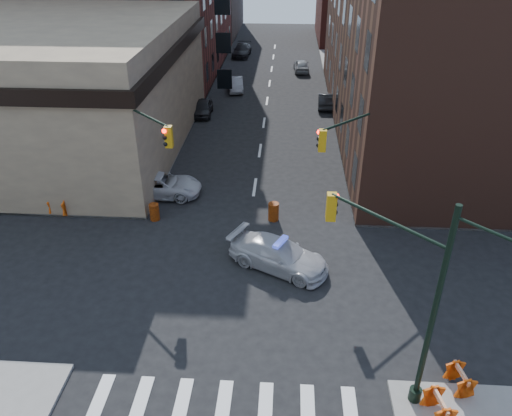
# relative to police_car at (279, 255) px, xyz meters

# --- Properties ---
(ground) EXTENTS (140.00, 140.00, 0.00)m
(ground) POSITION_rel_police_car_xyz_m (-1.75, -1.47, -0.74)
(ground) COLOR black
(ground) RESTS_ON ground
(sidewalk_nw) EXTENTS (34.00, 54.50, 0.15)m
(sidewalk_nw) POSITION_rel_police_car_xyz_m (-24.75, 31.28, -0.66)
(sidewalk_nw) COLOR gray
(sidewalk_nw) RESTS_ON ground
(sidewalk_ne) EXTENTS (34.00, 54.50, 0.15)m
(sidewalk_ne) POSITION_rel_police_car_xyz_m (21.25, 31.28, -0.66)
(sidewalk_ne) COLOR gray
(sidewalk_ne) RESTS_ON ground
(bank_building) EXTENTS (22.00, 22.00, 9.00)m
(bank_building) POSITION_rel_police_car_xyz_m (-18.75, 15.03, 3.76)
(bank_building) COLOR tan
(bank_building) RESTS_ON ground
(commercial_row_ne) EXTENTS (14.00, 34.00, 14.00)m
(commercial_row_ne) POSITION_rel_police_car_xyz_m (11.25, 21.03, 6.26)
(commercial_row_ne) COLOR #4B291E
(commercial_row_ne) RESTS_ON ground
(signal_pole_se) EXTENTS (5.40, 5.27, 8.00)m
(signal_pole_se) POSITION_rel_police_car_xyz_m (4.29, -6.99, 3.88)
(signal_pole_se) COLOR black
(signal_pole_se) RESTS_ON sidewalk_se
(signal_pole_nw) EXTENTS (3.58, 3.67, 8.00)m
(signal_pole_nw) POSITION_rel_police_car_xyz_m (-7.60, 3.87, 3.60)
(signal_pole_nw) COLOR black
(signal_pole_nw) RESTS_ON sidewalk_nw
(signal_pole_ne) EXTENTS (3.67, 3.58, 8.00)m
(signal_pole_ne) POSITION_rel_police_car_xyz_m (4.09, 3.88, 3.60)
(signal_pole_ne) COLOR black
(signal_pole_ne) RESTS_ON sidewalk_ne
(tree_ne_near) EXTENTS (3.00, 3.00, 4.85)m
(tree_ne_near) POSITION_rel_police_car_xyz_m (5.75, 24.53, 2.75)
(tree_ne_near) COLOR black
(tree_ne_near) RESTS_ON sidewalk_ne
(tree_ne_far) EXTENTS (3.00, 3.00, 4.85)m
(tree_ne_far) POSITION_rel_police_car_xyz_m (5.75, 32.53, 2.75)
(tree_ne_far) COLOR black
(tree_ne_far) RESTS_ON sidewalk_ne
(police_car) EXTENTS (5.48, 4.14, 1.48)m
(police_car) POSITION_rel_police_car_xyz_m (0.00, 0.00, 0.00)
(police_car) COLOR #BAB9BE
(police_car) RESTS_ON ground
(pickup) EXTENTS (5.09, 2.38, 1.41)m
(pickup) POSITION_rel_police_car_xyz_m (-7.55, 7.10, -0.03)
(pickup) COLOR silver
(pickup) RESTS_ON ground
(parked_car_wnear) EXTENTS (1.70, 3.91, 1.31)m
(parked_car_wnear) POSITION_rel_police_car_xyz_m (-7.25, 22.16, -0.08)
(parked_car_wnear) COLOR black
(parked_car_wnear) RESTS_ON ground
(parked_car_wfar) EXTENTS (1.88, 4.08, 1.30)m
(parked_car_wfar) POSITION_rel_police_car_xyz_m (-5.06, 29.70, -0.09)
(parked_car_wfar) COLOR #999BA2
(parked_car_wfar) RESTS_ON ground
(parked_car_wdeep) EXTENTS (2.32, 5.16, 1.47)m
(parked_car_wdeep) POSITION_rel_police_car_xyz_m (-5.79, 44.70, -0.00)
(parked_car_wdeep) COLOR black
(parked_car_wdeep) RESTS_ON ground
(parked_car_enear) EXTENTS (1.55, 4.01, 1.30)m
(parked_car_enear) POSITION_rel_police_car_xyz_m (3.75, 25.08, -0.09)
(parked_car_enear) COLOR black
(parked_car_enear) RESTS_ON ground
(parked_car_efar) EXTENTS (1.85, 4.14, 1.38)m
(parked_car_efar) POSITION_rel_police_car_xyz_m (1.69, 37.54, -0.05)
(parked_car_efar) COLOR gray
(parked_car_efar) RESTS_ON ground
(pedestrian_a) EXTENTS (0.80, 0.75, 1.84)m
(pedestrian_a) POSITION_rel_police_car_xyz_m (-10.70, 5.97, 0.33)
(pedestrian_a) COLOR black
(pedestrian_a) RESTS_ON sidewalk_nw
(pedestrian_b) EXTENTS (0.94, 0.81, 1.68)m
(pedestrian_b) POSITION_rel_police_car_xyz_m (-12.88, 7.10, 0.25)
(pedestrian_b) COLOR black
(pedestrian_b) RESTS_ON sidewalk_nw
(pedestrian_c) EXTENTS (1.16, 0.84, 1.82)m
(pedestrian_c) POSITION_rel_police_car_xyz_m (-12.37, 6.33, 0.32)
(pedestrian_c) COLOR #1F272F
(pedestrian_c) RESTS_ON sidewalk_nw
(barrel_road) EXTENTS (0.76, 0.76, 1.08)m
(barrel_road) POSITION_rel_police_car_xyz_m (-0.40, 4.53, -0.20)
(barrel_road) COLOR #D03F09
(barrel_road) RESTS_ON ground
(barrel_bank) EXTENTS (0.58, 0.58, 1.00)m
(barrel_bank) POSITION_rel_police_car_xyz_m (-7.25, 4.13, -0.24)
(barrel_bank) COLOR red
(barrel_bank) RESTS_ON ground
(barricade_se_a) EXTENTS (0.78, 1.24, 0.86)m
(barricade_se_a) POSITION_rel_police_car_xyz_m (6.75, -7.17, -0.16)
(barricade_se_a) COLOR red
(barricade_se_a) RESTS_ON sidewalk_se
(barricade_se_b) EXTENTS (0.84, 1.33, 0.93)m
(barricade_se_b) POSITION_rel_police_car_xyz_m (5.66, -8.47, -0.12)
(barricade_se_b) COLOR orange
(barricade_se_b) RESTS_ON sidewalk_se
(barricade_nw_a) EXTENTS (1.32, 0.73, 0.96)m
(barricade_nw_a) POSITION_rel_police_car_xyz_m (-11.25, 5.50, -0.11)
(barricade_nw_a) COLOR #C86009
(barricade_nw_a) RESTS_ON sidewalk_nw
(barricade_nw_b) EXTENTS (1.32, 0.84, 0.92)m
(barricade_nw_b) POSITION_rel_police_car_xyz_m (-12.87, 4.23, -0.13)
(barricade_nw_b) COLOR #F25C0B
(barricade_nw_b) RESTS_ON sidewalk_nw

